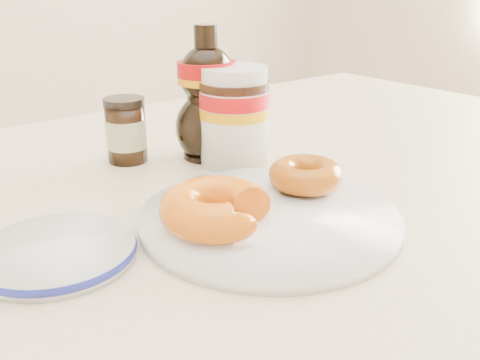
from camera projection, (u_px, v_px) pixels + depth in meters
dining_table at (247, 235)px, 0.73m from camera, size 1.40×0.90×0.75m
plate at (269, 218)px, 0.57m from camera, size 0.28×0.28×0.01m
donut_bitten at (216, 208)px, 0.53m from camera, size 0.15×0.15×0.04m
donut_whole at (306, 175)px, 0.63m from camera, size 0.12×0.12×0.03m
nutella_jar at (234, 113)px, 0.73m from camera, size 0.09×0.09×0.13m
syrup_bottle at (207, 94)px, 0.74m from camera, size 0.10×0.09×0.19m
dark_jar at (126, 131)px, 0.74m from camera, size 0.06×0.06×0.09m
blue_rim_saucer at (57, 251)px, 0.50m from camera, size 0.15×0.15×0.01m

